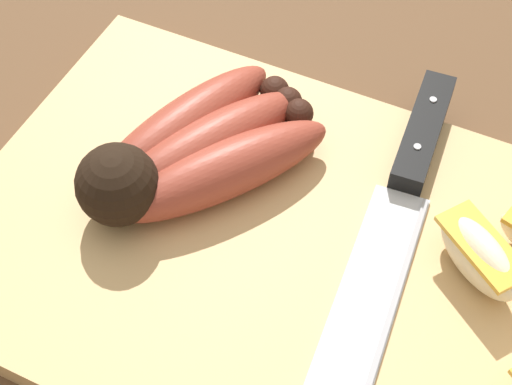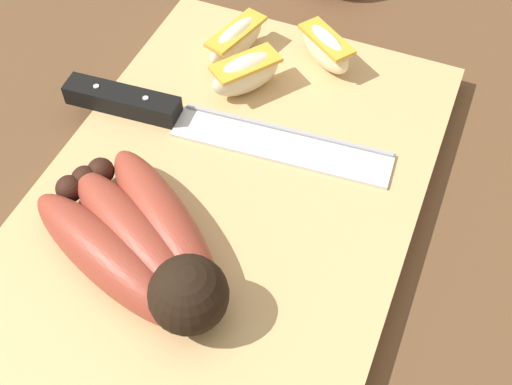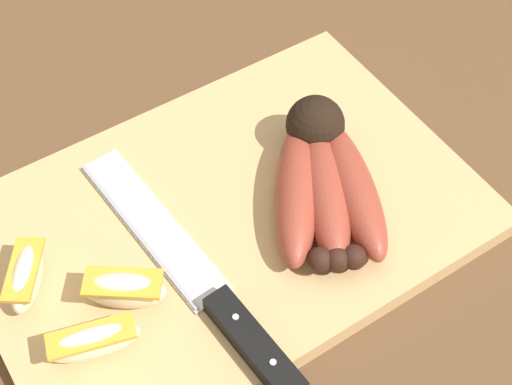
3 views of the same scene
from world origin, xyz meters
The scene contains 5 objects.
ground_plane centered at (0.00, 0.00, 0.00)m, with size 6.00×6.00×0.00m, color brown.
cutting_board centered at (0.00, -0.01, 0.01)m, with size 0.42×0.28×0.02m, color tan.
banana_bunch centered at (0.08, -0.04, 0.04)m, with size 0.14×0.17×0.06m.
chefs_knife centered at (-0.05, -0.08, 0.03)m, with size 0.05×0.28×0.02m.
apple_wedge_middle centered at (-0.11, -0.04, 0.04)m, with size 0.07×0.06×0.04m.
Camera 1 is at (-0.09, 0.23, 0.42)m, focal length 54.04 mm.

